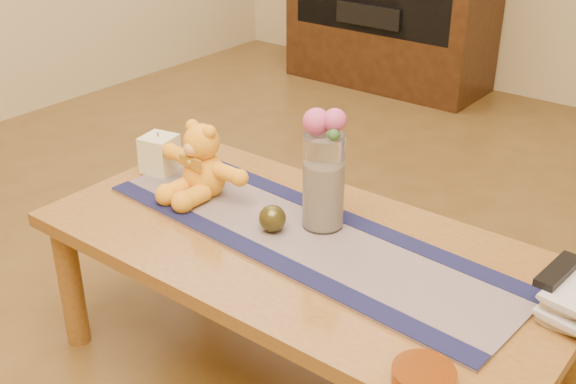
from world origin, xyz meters
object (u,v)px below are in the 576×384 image
Objects in this scene: glass_vase at (324,182)px; book_bottom at (554,297)px; tv_remote at (558,271)px; amber_dish at (423,375)px; bronze_ball at (272,218)px; pillar_candle at (160,154)px; teddy_bear at (204,160)px.

glass_vase is 0.62m from book_bottom.
amber_dish is (-0.11, -0.41, -0.07)m from tv_remote.
bronze_ball reaches higher than amber_dish.
pillar_candle is 1.15m from amber_dish.
glass_vase reaches higher than teddy_bear.
glass_vase reaches higher than bronze_ball.
book_bottom is at bearing 90.00° from tv_remote.
tv_remote is at bearing 7.49° from teddy_bear.
tv_remote is (0.99, 0.09, -0.03)m from teddy_bear.
teddy_bear is at bearing -172.19° from glass_vase.
teddy_bear is at bearing 160.37° from amber_dish.
glass_vase is 2.08× the size of amber_dish.
glass_vase reaches higher than tv_remote.
pillar_candle reaches higher than bronze_ball.
glass_vase is at bearing 9.91° from teddy_bear.
pillar_candle reaches higher than book_bottom.
bronze_ball reaches higher than book_bottom.
teddy_bear reaches higher than book_bottom.
glass_vase is (0.38, 0.05, 0.03)m from teddy_bear.
tv_remote is at bearing 3.34° from pillar_candle.
pillar_candle reaches higher than amber_dish.
glass_vase is 1.17× the size of book_bottom.
teddy_bear is 2.44× the size of amber_dish.
book_bottom is 0.08m from tv_remote.
glass_vase is 0.17m from bronze_ball.
teddy_bear reaches higher than bronze_ball.
bronze_ball is 0.45× the size of tv_remote.
glass_vase is 0.61m from tv_remote.
amber_dish is (0.59, -0.26, -0.03)m from bronze_ball.
teddy_bear is 1.17× the size of glass_vase.
bronze_ball is at bearing -8.48° from pillar_candle.
glass_vase is at bearing -171.48° from tv_remote.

